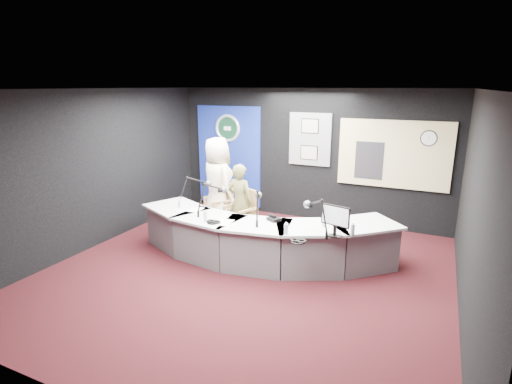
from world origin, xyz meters
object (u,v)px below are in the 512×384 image
at_px(armchair_right, 240,214).
at_px(armchair_left, 218,207).
at_px(person_man, 218,184).
at_px(broadcast_desk, 258,238).
at_px(person_woman, 240,202).

bearing_deg(armchair_right, armchair_left, 178.10).
distance_m(armchair_left, person_man, 0.48).
relative_size(broadcast_desk, armchair_right, 4.39).
bearing_deg(person_man, broadcast_desk, 174.92).
bearing_deg(person_man, armchair_right, -174.28).
height_order(broadcast_desk, person_woman, person_woman).
bearing_deg(armchair_right, broadcast_desk, -21.05).
bearing_deg(person_woman, broadcast_desk, 142.25).
bearing_deg(armchair_left, person_woman, 12.04).
relative_size(broadcast_desk, person_man, 2.39).
height_order(broadcast_desk, person_man, person_man).
bearing_deg(person_woman, armchair_left, -18.60).
height_order(armchair_left, person_man, person_man).
relative_size(armchair_right, person_man, 0.54).
xyz_separation_m(broadcast_desk, person_woman, (-0.68, 0.69, 0.36)).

